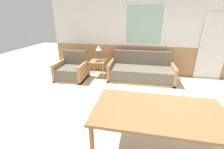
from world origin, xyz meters
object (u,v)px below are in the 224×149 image
Objects in this scene: table_lamp at (99,49)px; dining_table at (158,115)px; side_table at (98,64)px; armchair at (72,71)px; couch at (141,72)px.

table_lamp is 0.28× the size of dining_table.
side_table is at bearing -103.20° from table_lamp.
armchair is 1.84× the size of table_lamp.
armchair is (-2.20, -0.37, 0.00)m from couch.
table_lamp reaches higher than armchair.
dining_table is at bearing -60.36° from table_lamp.
table_lamp is at bearing 76.80° from side_table.
armchair is at bearing -147.88° from table_lamp.
couch reaches higher than dining_table.
table_lamp reaches higher than side_table.
armchair is 1.70× the size of side_table.
armchair is 0.52× the size of dining_table.
dining_table is at bearing -48.00° from armchair.
couch is 4.07× the size of table_lamp.
couch is 1.57m from table_lamp.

